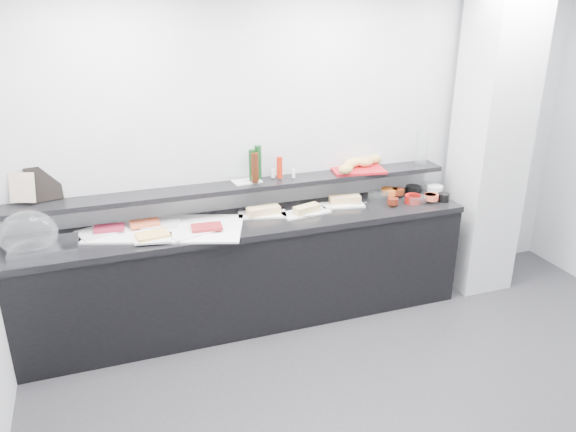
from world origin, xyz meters
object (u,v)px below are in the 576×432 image
object	(u,v)px
condiment_tray	(247,181)
bread_tray	(357,169)
cloche_base	(44,247)
framed_print	(44,184)
sandwich_plate_mid	(305,213)
carafe	(422,149)

from	to	relation	value
condiment_tray	bread_tray	xyz separation A→B (m)	(0.99, -0.01, 0.00)
condiment_tray	cloche_base	bearing A→B (deg)	-176.86
framed_print	condiment_tray	xyz separation A→B (m)	(1.52, -0.08, -0.12)
sandwich_plate_mid	framed_print	world-z (taller)	framed_print
sandwich_plate_mid	condiment_tray	bearing A→B (deg)	145.45
cloche_base	condiment_tray	distance (m)	1.59
cloche_base	framed_print	distance (m)	0.49
framed_print	bread_tray	distance (m)	2.51
sandwich_plate_mid	carafe	distance (m)	1.23
condiment_tray	bread_tray	size ratio (longest dim) A/B	0.50
framed_print	cloche_base	bearing A→B (deg)	-109.51
cloche_base	carafe	size ratio (longest dim) A/B	1.52
sandwich_plate_mid	bread_tray	world-z (taller)	bread_tray
cloche_base	bread_tray	bearing A→B (deg)	7.05
cloche_base	bread_tray	size ratio (longest dim) A/B	1.02
condiment_tray	carafe	xyz separation A→B (m)	(1.58, -0.06, 0.14)
cloche_base	condiment_tray	xyz separation A→B (m)	(1.56, 0.25, 0.24)
sandwich_plate_mid	cloche_base	bearing A→B (deg)	173.32
condiment_tray	carafe	distance (m)	1.59
cloche_base	framed_print	size ratio (longest dim) A/B	1.76
bread_tray	carafe	distance (m)	0.61
condiment_tray	bread_tray	world-z (taller)	bread_tray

